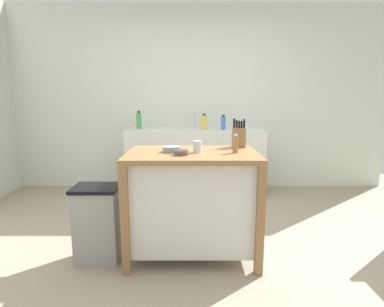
{
  "coord_description": "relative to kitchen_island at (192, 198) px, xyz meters",
  "views": [
    {
      "loc": [
        -0.11,
        -2.41,
        1.33
      ],
      "look_at": [
        -0.11,
        0.23,
        0.84
      ],
      "focal_mm": 28.67,
      "sensor_mm": 36.0,
      "label": 1
    }
  ],
  "objects": [
    {
      "name": "kitchen_island",
      "position": [
        0.0,
        0.0,
        0.0
      ],
      "size": [
        1.06,
        0.68,
        0.89
      ],
      "color": "olive",
      "rests_on": "ground"
    },
    {
      "name": "bowl_stoneware_deep",
      "position": [
        -0.09,
        -0.13,
        0.41
      ],
      "size": [
        0.11,
        0.11,
        0.04
      ],
      "color": "#564C47",
      "rests_on": "kitchen_island"
    },
    {
      "name": "bowl_ceramic_wide",
      "position": [
        -0.17,
        0.01,
        0.41
      ],
      "size": [
        0.14,
        0.14,
        0.04
      ],
      "color": "gray",
      "rests_on": "kitchen_island"
    },
    {
      "name": "ground_plane",
      "position": [
        0.11,
        -0.03,
        -0.5
      ],
      "size": [
        6.42,
        6.42,
        0.0
      ],
      "primitive_type": "plane",
      "color": "gray",
      "rests_on": "ground"
    },
    {
      "name": "bottle_spray_cleaner",
      "position": [
        0.41,
        1.66,
        0.49
      ],
      "size": [
        0.06,
        0.06,
        0.2
      ],
      "color": "blue",
      "rests_on": "sink_counter"
    },
    {
      "name": "trash_bin",
      "position": [
        -0.77,
        -0.1,
        -0.18
      ],
      "size": [
        0.36,
        0.28,
        0.63
      ],
      "color": "gray",
      "rests_on": "ground"
    },
    {
      "name": "bottle_hand_soap",
      "position": [
        0.16,
        1.63,
        0.5
      ],
      "size": [
        0.06,
        0.06,
        0.22
      ],
      "color": "yellow",
      "rests_on": "sink_counter"
    },
    {
      "name": "sink_faucet",
      "position": [
        0.04,
        1.86,
        0.51
      ],
      "size": [
        0.02,
        0.02,
        0.22
      ],
      "color": "#B7BCC1",
      "rests_on": "sink_counter"
    },
    {
      "name": "wall_back",
      "position": [
        0.11,
        2.07,
        0.8
      ],
      "size": [
        5.42,
        0.1,
        2.6
      ],
      "primitive_type": "cube",
      "color": "silver",
      "rests_on": "ground"
    },
    {
      "name": "bottle_dish_soap",
      "position": [
        -0.73,
        1.78,
        0.51
      ],
      "size": [
        0.07,
        0.07,
        0.24
      ],
      "color": "green",
      "rests_on": "sink_counter"
    },
    {
      "name": "drinking_cup",
      "position": [
        0.04,
        -0.03,
        0.44
      ],
      "size": [
        0.07,
        0.07,
        0.09
      ],
      "color": "silver",
      "rests_on": "kitchen_island"
    },
    {
      "name": "knife_block",
      "position": [
        0.41,
        0.24,
        0.48
      ],
      "size": [
        0.11,
        0.09,
        0.25
      ],
      "color": "olive",
      "rests_on": "kitchen_island"
    },
    {
      "name": "sink_counter",
      "position": [
        0.04,
        1.72,
        -0.05
      ],
      "size": [
        1.83,
        0.6,
        0.89
      ],
      "color": "silver",
      "rests_on": "ground"
    },
    {
      "name": "pepper_grinder",
      "position": [
        0.34,
        -0.04,
        0.46
      ],
      "size": [
        0.04,
        0.04,
        0.15
      ],
      "color": "#9E7042",
      "rests_on": "kitchen_island"
    }
  ]
}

